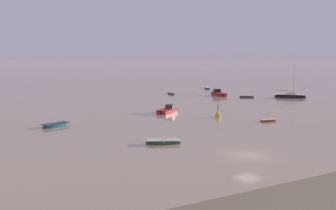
# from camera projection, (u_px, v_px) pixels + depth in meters

# --- Properties ---
(ground_plane) EXTENTS (800.00, 800.00, 0.00)m
(ground_plane) POSITION_uv_depth(u_px,v_px,m) (248.00, 155.00, 48.58)
(ground_plane) COLOR tan
(motorboat_moored_0) EXTENTS (5.48, 4.22, 2.01)m
(motorboat_moored_0) POSITION_uv_depth(u_px,v_px,m) (169.00, 111.00, 79.77)
(motorboat_moored_0) COLOR red
(motorboat_moored_0) RESTS_ON ground
(rowboat_moored_1) EXTENTS (4.56, 3.37, 0.69)m
(rowboat_moored_1) POSITION_uv_depth(u_px,v_px,m) (164.00, 142.00, 54.37)
(rowboat_moored_1) COLOR #23602D
(rowboat_moored_1) RESTS_ON ground
(rowboat_moored_2) EXTENTS (3.27, 2.99, 0.52)m
(rowboat_moored_2) POSITION_uv_depth(u_px,v_px,m) (247.00, 97.00, 102.09)
(rowboat_moored_2) COLOR navy
(rowboat_moored_2) RESTS_ON ground
(motorboat_moored_3) EXTENTS (3.42, 5.94, 2.14)m
(motorboat_moored_3) POSITION_uv_depth(u_px,v_px,m) (217.00, 94.00, 106.95)
(motorboat_moored_3) COLOR red
(motorboat_moored_3) RESTS_ON ground
(rowboat_moored_3) EXTENTS (1.17, 2.96, 0.46)m
(rowboat_moored_3) POSITION_uv_depth(u_px,v_px,m) (171.00, 94.00, 108.94)
(rowboat_moored_3) COLOR navy
(rowboat_moored_3) RESTS_ON ground
(rowboat_moored_4) EXTENTS (3.02, 1.71, 0.45)m
(rowboat_moored_4) POSITION_uv_depth(u_px,v_px,m) (268.00, 120.00, 70.29)
(rowboat_moored_4) COLOR red
(rowboat_moored_4) RESTS_ON ground
(rowboat_moored_5) EXTENTS (4.63, 2.63, 0.69)m
(rowboat_moored_5) POSITION_uv_depth(u_px,v_px,m) (56.00, 125.00, 65.77)
(rowboat_moored_5) COLOR #197084
(rowboat_moored_5) RESTS_ON ground
(rowboat_moored_6) EXTENTS (2.67, 3.86, 0.58)m
(rowboat_moored_6) POSITION_uv_depth(u_px,v_px,m) (207.00, 88.00, 122.76)
(rowboat_moored_6) COLOR navy
(rowboat_moored_6) RESTS_ON ground
(sailboat_moored_0) EXTENTS (6.38, 6.68, 7.91)m
(sailboat_moored_0) POSITION_uv_depth(u_px,v_px,m) (290.00, 96.00, 102.12)
(sailboat_moored_0) COLOR black
(sailboat_moored_0) RESTS_ON ground
(channel_buoy) EXTENTS (0.90, 0.90, 2.30)m
(channel_buoy) POSITION_uv_depth(u_px,v_px,m) (218.00, 114.00, 74.28)
(channel_buoy) COLOR gold
(channel_buoy) RESTS_ON ground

